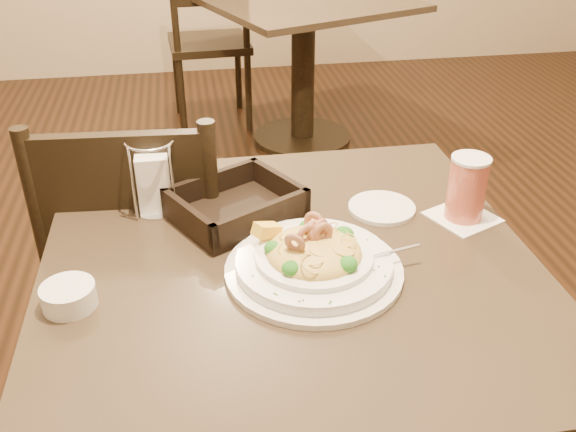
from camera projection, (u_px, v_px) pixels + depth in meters
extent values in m
cylinder|color=black|center=(290.00, 403.00, 1.37)|extent=(0.12, 0.12, 0.69)
cube|color=#473828|center=(290.00, 266.00, 1.18)|extent=(0.90, 0.90, 0.03)
cylinder|color=black|center=(302.00, 137.00, 3.47)|extent=(0.52, 0.52, 0.03)
cylinder|color=black|center=(303.00, 73.00, 3.29)|extent=(0.12, 0.12, 0.69)
cube|color=#473828|center=(304.00, 1.00, 3.11)|extent=(1.16, 1.16, 0.03)
cube|color=black|center=(149.00, 272.00, 1.65)|extent=(0.45, 0.45, 0.04)
cylinder|color=black|center=(223.00, 297.00, 1.94)|extent=(0.04, 0.04, 0.43)
cylinder|color=black|center=(102.00, 304.00, 1.91)|extent=(0.04, 0.04, 0.43)
cylinder|color=black|center=(224.00, 384.00, 1.63)|extent=(0.04, 0.04, 0.43)
cylinder|color=black|center=(79.00, 394.00, 1.60)|extent=(0.04, 0.04, 0.43)
cylinder|color=black|center=(212.00, 221.00, 1.38)|extent=(0.04, 0.04, 0.46)
cylinder|color=black|center=(41.00, 229.00, 1.35)|extent=(0.04, 0.04, 0.46)
cube|color=black|center=(122.00, 183.00, 1.32)|extent=(0.36, 0.06, 0.22)
cube|color=black|center=(209.00, 43.00, 3.48)|extent=(0.44, 0.44, 0.04)
cylinder|color=black|center=(238.00, 73.00, 3.79)|extent=(0.04, 0.04, 0.43)
cylinder|color=black|center=(177.00, 77.00, 3.72)|extent=(0.04, 0.04, 0.43)
cylinder|color=black|center=(248.00, 93.00, 3.49)|extent=(0.04, 0.04, 0.43)
cylinder|color=black|center=(182.00, 98.00, 3.42)|extent=(0.04, 0.04, 0.43)
cylinder|color=black|center=(245.00, 2.00, 3.24)|extent=(0.04, 0.04, 0.46)
cylinder|color=black|center=(174.00, 5.00, 3.17)|extent=(0.04, 0.04, 0.46)
cylinder|color=white|center=(314.00, 270.00, 1.14)|extent=(0.32, 0.32, 0.01)
cylinder|color=white|center=(314.00, 263.00, 1.13)|extent=(0.28, 0.28, 0.02)
cylinder|color=white|center=(314.00, 256.00, 1.12)|extent=(0.21, 0.21, 0.01)
ellipsoid|color=gold|center=(314.00, 253.00, 1.12)|extent=(0.17, 0.17, 0.06)
cube|color=yellow|center=(267.00, 230.00, 1.15)|extent=(0.06, 0.05, 0.04)
cube|color=silver|center=(389.00, 252.00, 1.13)|extent=(0.12, 0.02, 0.01)
cube|color=silver|center=(354.00, 254.00, 1.12)|extent=(0.03, 0.02, 0.00)
torus|color=gold|center=(330.00, 247.00, 1.11)|extent=(0.04, 0.04, 0.02)
torus|color=gold|center=(288.00, 251.00, 1.09)|extent=(0.05, 0.05, 0.02)
torus|color=gold|center=(320.00, 250.00, 1.08)|extent=(0.04, 0.04, 0.01)
torus|color=gold|center=(314.00, 244.00, 1.11)|extent=(0.04, 0.04, 0.02)
torus|color=gold|center=(340.00, 256.00, 1.09)|extent=(0.06, 0.06, 0.02)
torus|color=gold|center=(285.00, 240.00, 1.12)|extent=(0.03, 0.04, 0.03)
torus|color=gold|center=(329.00, 227.00, 1.14)|extent=(0.04, 0.04, 0.02)
torus|color=gold|center=(316.00, 251.00, 1.11)|extent=(0.04, 0.04, 0.02)
torus|color=gold|center=(315.00, 262.00, 1.06)|extent=(0.04, 0.04, 0.01)
torus|color=gold|center=(339.00, 236.00, 1.14)|extent=(0.03, 0.04, 0.03)
torus|color=gold|center=(312.00, 264.00, 1.05)|extent=(0.04, 0.04, 0.03)
torus|color=gold|center=(304.00, 234.00, 1.13)|extent=(0.05, 0.04, 0.02)
torus|color=gold|center=(314.00, 243.00, 1.10)|extent=(0.05, 0.05, 0.01)
torus|color=gold|center=(348.00, 240.00, 1.10)|extent=(0.03, 0.03, 0.02)
torus|color=gold|center=(343.00, 249.00, 1.09)|extent=(0.05, 0.05, 0.01)
torus|color=gold|center=(320.00, 249.00, 1.11)|extent=(0.06, 0.06, 0.02)
torus|color=tan|center=(315.00, 231.00, 1.11)|extent=(0.04, 0.05, 0.04)
torus|color=tan|center=(313.00, 228.00, 1.12)|extent=(0.04, 0.03, 0.04)
torus|color=tan|center=(320.00, 229.00, 1.11)|extent=(0.04, 0.04, 0.04)
torus|color=tan|center=(314.00, 222.00, 1.13)|extent=(0.04, 0.03, 0.04)
torus|color=tan|center=(295.00, 243.00, 1.07)|extent=(0.04, 0.04, 0.04)
torus|color=tan|center=(323.00, 233.00, 1.10)|extent=(0.04, 0.02, 0.04)
torus|color=tan|center=(306.00, 235.00, 1.10)|extent=(0.04, 0.03, 0.04)
ellipsoid|color=#1C5E15|center=(344.00, 235.00, 1.15)|extent=(0.04, 0.04, 0.03)
ellipsoid|color=#1C5E15|center=(308.00, 227.00, 1.17)|extent=(0.03, 0.03, 0.03)
ellipsoid|color=#1C5E15|center=(273.00, 248.00, 1.11)|extent=(0.03, 0.03, 0.02)
ellipsoid|color=#1C5E15|center=(291.00, 268.00, 1.06)|extent=(0.03, 0.03, 0.02)
ellipsoid|color=#1C5E15|center=(347.00, 264.00, 1.07)|extent=(0.04, 0.04, 0.03)
cube|color=#266619|center=(330.00, 303.00, 1.01)|extent=(0.00, 0.00, 0.00)
cube|color=#266619|center=(385.00, 276.00, 1.08)|extent=(0.00, 0.00, 0.00)
cube|color=#266619|center=(367.00, 240.00, 1.17)|extent=(0.00, 0.00, 0.00)
cube|color=#266619|center=(300.00, 301.00, 1.02)|extent=(0.00, 0.00, 0.00)
cube|color=#266619|center=(270.00, 236.00, 1.18)|extent=(0.00, 0.00, 0.00)
cube|color=#266619|center=(312.00, 225.00, 1.22)|extent=(0.00, 0.00, 0.00)
cube|color=#266619|center=(278.00, 226.00, 1.21)|extent=(0.00, 0.00, 0.00)
cube|color=#266619|center=(303.00, 300.00, 1.02)|extent=(0.00, 0.00, 0.00)
cube|color=#266619|center=(331.00, 301.00, 1.02)|extent=(0.00, 0.00, 0.00)
cube|color=#266619|center=(253.00, 276.00, 1.08)|extent=(0.00, 0.00, 0.00)
cube|color=#266619|center=(274.00, 293.00, 1.04)|extent=(0.00, 0.00, 0.00)
cube|color=#266619|center=(277.00, 294.00, 1.03)|extent=(0.00, 0.00, 0.00)
cube|color=#266619|center=(374.00, 270.00, 1.09)|extent=(0.00, 0.00, 0.00)
cube|color=#266619|center=(266.00, 231.00, 1.20)|extent=(0.00, 0.00, 0.00)
cube|color=#266619|center=(275.00, 224.00, 1.22)|extent=(0.00, 0.00, 0.00)
cube|color=#266619|center=(379.00, 267.00, 1.10)|extent=(0.00, 0.00, 0.00)
cube|color=white|center=(462.00, 217.00, 1.30)|extent=(0.16, 0.16, 0.00)
cylinder|color=#CF6049|center=(467.00, 188.00, 1.27)|extent=(0.08, 0.08, 0.13)
cylinder|color=white|center=(472.00, 159.00, 1.24)|extent=(0.08, 0.08, 0.01)
cube|color=black|center=(236.00, 213.00, 1.30)|extent=(0.30, 0.28, 0.02)
cube|color=black|center=(279.00, 184.00, 1.35)|extent=(0.11, 0.17, 0.05)
cube|color=black|center=(188.00, 217.00, 1.23)|extent=(0.11, 0.17, 0.05)
cube|color=black|center=(212.00, 184.00, 1.35)|extent=(0.21, 0.13, 0.05)
cube|color=black|center=(262.00, 217.00, 1.23)|extent=(0.21, 0.13, 0.05)
cylinder|color=silver|center=(157.00, 208.00, 1.33)|extent=(0.10, 0.10, 0.01)
torus|color=silver|center=(149.00, 141.00, 1.26)|extent=(0.10, 0.10, 0.01)
cube|color=white|center=(154.00, 181.00, 1.30)|extent=(0.08, 0.08, 0.12)
cylinder|color=silver|center=(133.00, 184.00, 1.25)|extent=(0.01, 0.01, 0.16)
cylinder|color=silver|center=(173.00, 181.00, 1.27)|extent=(0.01, 0.01, 0.16)
cylinder|color=silver|center=(134.00, 167.00, 1.32)|extent=(0.01, 0.01, 0.16)
cylinder|color=silver|center=(172.00, 164.00, 1.33)|extent=(0.01, 0.01, 0.16)
cylinder|color=white|center=(382.00, 208.00, 1.33)|extent=(0.15, 0.15, 0.01)
cylinder|color=white|center=(69.00, 296.00, 1.05)|extent=(0.11, 0.11, 0.04)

